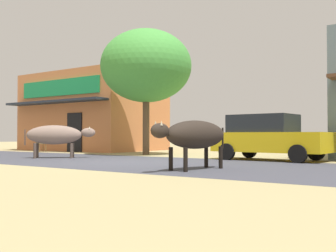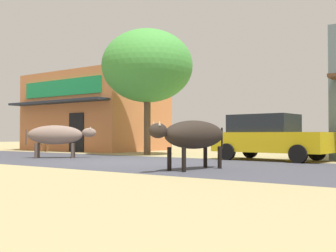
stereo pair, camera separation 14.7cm
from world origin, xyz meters
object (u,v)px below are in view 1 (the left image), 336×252
object	(u,v)px
roadside_tree	(146,66)
parked_hatchback_car	(268,137)
cow_far_dark	(195,135)
cafe_chair_near_tree	(40,142)
cow_near_brown	(56,135)

from	to	relation	value
roadside_tree	parked_hatchback_car	xyz separation A→B (m)	(6.04, -0.65, -3.23)
roadside_tree	cow_far_dark	world-z (taller)	roadside_tree
roadside_tree	cafe_chair_near_tree	size ratio (longest dim) A/B	6.26
roadside_tree	cow_far_dark	size ratio (longest dim) A/B	2.06
cafe_chair_near_tree	roadside_tree	bearing A→B (deg)	6.74
roadside_tree	parked_hatchback_car	world-z (taller)	roadside_tree
roadside_tree	cafe_chair_near_tree	world-z (taller)	roadside_tree
parked_hatchback_car	cow_far_dark	distance (m)	4.94
cow_far_dark	cafe_chair_near_tree	xyz separation A→B (m)	(-12.39, 4.82, -0.39)
parked_hatchback_car	cow_near_brown	xyz separation A→B (m)	(-7.38, -3.41, 0.06)
roadside_tree	parked_hatchback_car	bearing A→B (deg)	-6.19
parked_hatchback_car	cow_near_brown	distance (m)	8.13
cow_far_dark	cafe_chair_near_tree	size ratio (longest dim) A/B	3.03
roadside_tree	cow_near_brown	bearing A→B (deg)	-108.30
cow_near_brown	cafe_chair_near_tree	world-z (taller)	cow_near_brown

